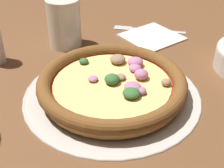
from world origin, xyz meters
name	(u,v)px	position (x,y,z in m)	size (l,w,h in m)	color
ground_plane	(112,95)	(0.00, 0.00, 0.00)	(3.00, 3.00, 0.00)	brown
pizza_tray	(112,93)	(0.00, 0.00, 0.00)	(0.32, 0.32, 0.01)	#B7B2A8
pizza	(113,83)	(0.00, 0.00, 0.02)	(0.27, 0.27, 0.04)	#BC7F42
drinking_cup	(64,23)	(-0.04, -0.22, 0.05)	(0.08, 0.08, 0.11)	silver
napkin	(152,36)	(-0.22, -0.13, 0.00)	(0.13, 0.13, 0.01)	beige
fork	(145,29)	(-0.24, -0.17, 0.00)	(0.13, 0.15, 0.00)	#B7B7BC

